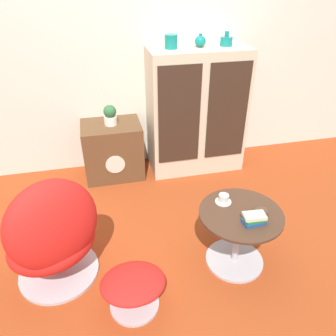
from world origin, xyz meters
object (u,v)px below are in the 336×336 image
at_px(vase_leftmost, 171,42).
at_px(vase_inner_left, 200,41).
at_px(sideboard, 196,111).
at_px(ottoman, 133,286).
at_px(vase_inner_right, 226,41).
at_px(bowl, 261,211).
at_px(book_stack, 254,219).
at_px(teacup, 224,199).
at_px(egg_chair, 53,236).
at_px(tv_console, 113,150).
at_px(potted_plant, 110,115).
at_px(coffee_table, 238,233).

bearing_deg(vase_leftmost, vase_inner_left, 0.00).
bearing_deg(sideboard, ottoman, -118.82).
xyz_separation_m(vase_leftmost, vase_inner_right, (0.53, 0.00, -0.02)).
bearing_deg(sideboard, bowl, -89.53).
distance_m(ottoman, vase_inner_left, 2.17).
distance_m(book_stack, bowl, 0.12).
bearing_deg(teacup, book_stack, -65.57).
xyz_separation_m(ottoman, vase_inner_left, (0.90, 1.63, 1.12)).
bearing_deg(egg_chair, tv_console, 69.33).
xyz_separation_m(vase_inner_left, vase_inner_right, (0.25, 0.00, -0.01)).
relative_size(ottoman, vase_inner_right, 3.17).
relative_size(sideboard, potted_plant, 6.37).
distance_m(coffee_table, vase_inner_right, 1.78).
xyz_separation_m(tv_console, book_stack, (0.79, -1.54, 0.21)).
distance_m(ottoman, coffee_table, 0.81).
height_order(potted_plant, bowl, potted_plant).
height_order(tv_console, egg_chair, egg_chair).
bearing_deg(bowl, teacup, 140.15).
bearing_deg(potted_plant, coffee_table, -62.31).
relative_size(ottoman, vase_inner_left, 3.51).
bearing_deg(coffee_table, vase_inner_left, 85.12).
distance_m(tv_console, teacup, 1.47).
height_order(tv_console, bowl, tv_console).
height_order(vase_inner_left, potted_plant, vase_inner_left).
bearing_deg(book_stack, vase_inner_right, 77.61).
relative_size(coffee_table, teacup, 4.99).
bearing_deg(tv_console, coffee_table, -62.11).
relative_size(vase_leftmost, vase_inner_right, 0.93).
bearing_deg(book_stack, ottoman, -173.31).
relative_size(ottoman, potted_plant, 2.08).
xyz_separation_m(egg_chair, coffee_table, (1.24, -0.13, -0.11)).
bearing_deg(vase_leftmost, egg_chair, -130.31).
relative_size(sideboard, ottoman, 3.06).
distance_m(vase_inner_left, book_stack, 1.73).
bearing_deg(sideboard, vase_leftmost, 179.17).
bearing_deg(vase_inner_right, tv_console, 179.63).
xyz_separation_m(vase_inner_left, potted_plant, (-0.87, 0.01, -0.64)).
height_order(ottoman, book_stack, book_stack).
bearing_deg(tv_console, ottoman, -90.82).
xyz_separation_m(sideboard, egg_chair, (-1.36, -1.28, -0.23)).
bearing_deg(potted_plant, egg_chair, -110.90).
bearing_deg(egg_chair, potted_plant, 69.10).
height_order(sideboard, teacup, sideboard).
xyz_separation_m(tv_console, ottoman, (-0.02, -1.63, -0.10)).
height_order(egg_chair, ottoman, egg_chair).
bearing_deg(book_stack, teacup, 114.43).
xyz_separation_m(sideboard, vase_inner_right, (0.26, 0.00, 0.67)).
distance_m(vase_leftmost, book_stack, 1.75).
bearing_deg(tv_console, sideboard, -0.73).
xyz_separation_m(potted_plant, teacup, (0.67, -1.29, -0.17)).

